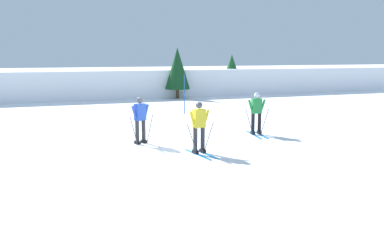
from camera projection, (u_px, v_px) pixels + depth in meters
The scene contains 8 objects.
ground_plane at pixel (172, 147), 13.85m from camera, with size 120.00×120.00×0.00m, color white.
far_snow_ridge at pixel (106, 82), 32.01m from camera, with size 80.00×8.59×2.06m, color white.
skier_yellow at pixel (199, 126), 12.88m from camera, with size 0.99×1.64×1.71m.
skier_blue at pixel (140, 119), 14.27m from camera, with size 0.99×1.61×1.71m.
skier_green at pixel (256, 112), 15.96m from camera, with size 1.00×1.63×1.71m.
trail_marker_pole at pixel (184, 94), 21.48m from camera, with size 0.05×0.05×2.14m, color #1E56AD.
conifer_far_left at pixel (177, 68), 29.03m from camera, with size 1.84×1.84×3.71m.
conifer_far_centre at pixel (232, 69), 32.23m from camera, with size 1.64×1.64×3.21m.
Camera 1 is at (-3.66, -13.03, 3.23)m, focal length 37.10 mm.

